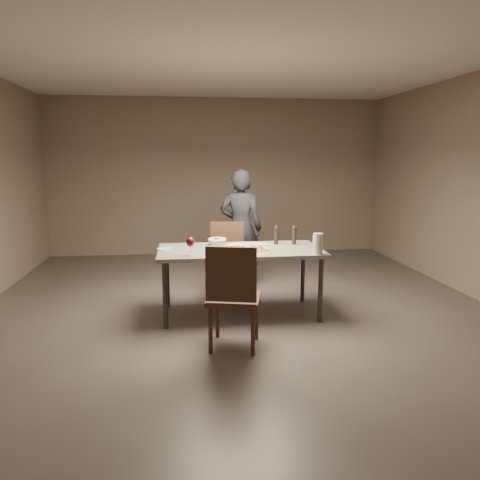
{
  "coord_description": "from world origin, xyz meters",
  "views": [
    {
      "loc": [
        -0.62,
        -5.04,
        1.75
      ],
      "look_at": [
        0.0,
        0.0,
        0.85
      ],
      "focal_mm": 35.0,
      "sensor_mm": 36.0,
      "label": 1
    }
  ],
  "objects": [
    {
      "name": "bread_basket",
      "position": [
        -0.23,
        0.28,
        0.8
      ],
      "size": [
        0.21,
        0.21,
        0.08
      ],
      "rotation": [
        0.0,
        0.0,
        -0.2
      ],
      "color": "beige",
      "rests_on": "dining_table"
    },
    {
      "name": "wine_glass",
      "position": [
        -0.55,
        -0.28,
        0.88
      ],
      "size": [
        0.09,
        0.09,
        0.19
      ],
      "rotation": [
        0.0,
        0.0,
        0.07
      ],
      "color": "silver",
      "rests_on": "dining_table"
    },
    {
      "name": "ham_pizza",
      "position": [
        0.09,
        0.12,
        0.77
      ],
      "size": [
        0.51,
        0.28,
        0.04
      ],
      "rotation": [
        0.0,
        0.0,
        -0.32
      ],
      "color": "tan",
      "rests_on": "dining_table"
    },
    {
      "name": "side_plate",
      "position": [
        -0.83,
        0.07,
        0.76
      ],
      "size": [
        0.17,
        0.17,
        0.01
      ],
      "rotation": [
        0.0,
        0.0,
        -0.11
      ],
      "color": "white",
      "rests_on": "dining_table"
    },
    {
      "name": "diner",
      "position": [
        0.16,
        1.23,
        0.8
      ],
      "size": [
        0.67,
        0.54,
        1.6
      ],
      "primitive_type": "imported",
      "rotation": [
        0.0,
        0.0,
        2.83
      ],
      "color": "black",
      "rests_on": "ground"
    },
    {
      "name": "pepper_mill_right",
      "position": [
        0.66,
        0.2,
        0.85
      ],
      "size": [
        0.06,
        0.06,
        0.22
      ],
      "rotation": [
        0.0,
        0.0,
        0.04
      ],
      "color": "black",
      "rests_on": "dining_table"
    },
    {
      "name": "room",
      "position": [
        0.0,
        0.0,
        1.4
      ],
      "size": [
        7.0,
        7.0,
        7.0
      ],
      "color": "#534D47",
      "rests_on": "ground"
    },
    {
      "name": "chair_near",
      "position": [
        -0.19,
        -1.0,
        0.56
      ],
      "size": [
        0.57,
        0.57,
        0.99
      ],
      "rotation": [
        0.0,
        0.0,
        -0.24
      ],
      "color": "#41291B",
      "rests_on": "ground"
    },
    {
      "name": "pepper_mill_left",
      "position": [
        0.45,
        0.23,
        0.85
      ],
      "size": [
        0.06,
        0.06,
        0.21
      ],
      "rotation": [
        0.0,
        0.0,
        0.05
      ],
      "color": "black",
      "rests_on": "dining_table"
    },
    {
      "name": "carafe",
      "position": [
        0.77,
        -0.38,
        0.86
      ],
      "size": [
        0.11,
        0.11,
        0.22
      ],
      "rotation": [
        0.0,
        0.0,
        -0.4
      ],
      "color": "silver",
      "rests_on": "dining_table"
    },
    {
      "name": "dining_table",
      "position": [
        0.0,
        0.0,
        0.69
      ],
      "size": [
        1.8,
        0.9,
        0.75
      ],
      "color": "gray",
      "rests_on": "ground"
    },
    {
      "name": "zucchini_pizza",
      "position": [
        0.04,
        -0.08,
        0.77
      ],
      "size": [
        0.56,
        0.31,
        0.05
      ],
      "rotation": [
        0.0,
        0.0,
        -0.25
      ],
      "color": "tan",
      "rests_on": "dining_table"
    },
    {
      "name": "chair_far",
      "position": [
        -0.08,
        0.73,
        0.53
      ],
      "size": [
        0.48,
        0.48,
        0.94
      ],
      "rotation": [
        0.0,
        0.0,
        3.05
      ],
      "color": "#41291B",
      "rests_on": "ground"
    },
    {
      "name": "oil_dish",
      "position": [
        -0.06,
        0.13,
        0.76
      ],
      "size": [
        0.13,
        0.13,
        0.01
      ],
      "rotation": [
        0.0,
        0.0,
        -0.38
      ],
      "color": "white",
      "rests_on": "dining_table"
    }
  ]
}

